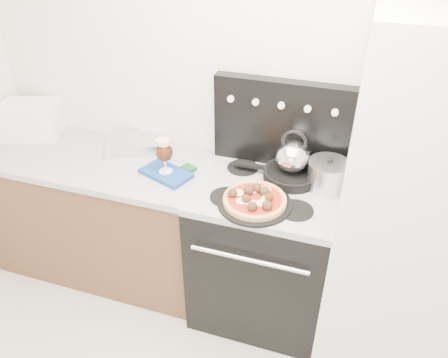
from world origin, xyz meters
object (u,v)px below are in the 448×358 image
at_px(toaster_oven, 31,119).
at_px(tea_kettle, 293,154).
at_px(stove_body, 263,254).
at_px(fridge, 407,211).
at_px(base_cabinet, 103,217).
at_px(oven_mitt, 166,173).
at_px(beer_glass, 165,156).
at_px(skillet, 291,175).
at_px(pizza_pan, 255,203).
at_px(pizza, 255,199).
at_px(stock_pot, 327,176).

height_order(toaster_oven, tea_kettle, tea_kettle).
relative_size(stove_body, fridge, 0.46).
xyz_separation_m(base_cabinet, oven_mitt, (0.52, -0.05, 0.48)).
distance_m(beer_glass, skillet, 0.70).
distance_m(fridge, tea_kettle, 0.63).
xyz_separation_m(pizza_pan, skillet, (0.13, 0.29, 0.02)).
relative_size(toaster_oven, pizza, 1.08).
xyz_separation_m(fridge, stock_pot, (-0.40, 0.12, 0.05)).
relative_size(fridge, beer_glass, 9.12).
distance_m(base_cabinet, beer_glass, 0.80).
distance_m(pizza_pan, tea_kettle, 0.35).
relative_size(stove_body, toaster_oven, 2.54).
xyz_separation_m(base_cabinet, beer_glass, (0.52, -0.05, 0.60)).
bearing_deg(skillet, stove_body, -129.16).
distance_m(fridge, beer_glass, 1.28).
bearing_deg(oven_mitt, skillet, 12.50).
xyz_separation_m(pizza_pan, stock_pot, (0.33, 0.26, 0.07)).
bearing_deg(skillet, fridge, -14.00).
bearing_deg(tea_kettle, pizza, -113.16).
xyz_separation_m(toaster_oven, pizza, (1.58, -0.32, -0.05)).
xyz_separation_m(toaster_oven, beer_glass, (1.03, -0.18, 0.02)).
relative_size(base_cabinet, pizza, 4.51).
height_order(stove_body, toaster_oven, toaster_oven).
bearing_deg(base_cabinet, oven_mitt, -5.65).
distance_m(base_cabinet, skillet, 1.32).
height_order(base_cabinet, fridge, fridge).
distance_m(stove_body, skillet, 0.53).
xyz_separation_m(tea_kettle, stock_pot, (0.20, -0.03, -0.08)).
relative_size(pizza, skillet, 1.06).
height_order(stove_body, pizza, pizza).
relative_size(beer_glass, pizza_pan, 0.55).
height_order(fridge, oven_mitt, fridge).
relative_size(toaster_oven, oven_mitt, 1.21).
xyz_separation_m(base_cabinet, pizza, (1.08, -0.19, 0.52)).
distance_m(oven_mitt, skillet, 0.70).
bearing_deg(tea_kettle, toaster_oven, -179.79).
height_order(pizza, stock_pot, stock_pot).
height_order(oven_mitt, tea_kettle, tea_kettle).
height_order(base_cabinet, pizza, pizza).
bearing_deg(pizza, fridge, 10.60).
bearing_deg(oven_mitt, stove_body, 2.65).
bearing_deg(stock_pot, toaster_oven, 178.24).
distance_m(fridge, oven_mitt, 1.28).
xyz_separation_m(toaster_oven, tea_kettle, (1.71, -0.03, 0.07)).
height_order(stove_body, fridge, fridge).
distance_m(fridge, pizza, 0.74).
height_order(stove_body, skillet, skillet).
height_order(stove_body, tea_kettle, tea_kettle).
height_order(base_cabinet, skillet, skillet).
bearing_deg(base_cabinet, stove_body, -1.30).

